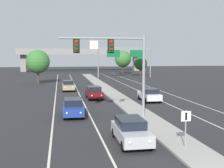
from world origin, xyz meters
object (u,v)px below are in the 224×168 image
car_oncoming_tan (68,85)px  highway_sign_gantry (125,52)px  overhead_signal_mast (117,57)px  tree_far_right_b (141,63)px  car_oncoming_darkred (94,92)px  tree_far_left_a (38,62)px  median_sign_post (186,123)px  car_oncoming_silver (131,130)px  car_oncoming_blue (73,107)px  car_receding_white (149,94)px  tree_far_right_a (123,59)px

car_oncoming_tan → highway_sign_gantry: bearing=59.1°
overhead_signal_mast → tree_far_right_b: overhead_signal_mast is taller
car_oncoming_darkred → tree_far_left_a: (-8.35, 20.96, 3.44)m
median_sign_post → car_oncoming_tan: bearing=101.1°
car_oncoming_silver → overhead_signal_mast: bearing=85.8°
car_oncoming_tan → highway_sign_gantry: 28.37m
tree_far_left_a → car_oncoming_silver: bearing=-78.1°
car_oncoming_blue → car_receding_white: size_ratio=1.01×
car_oncoming_blue → car_receding_white: 11.74m
highway_sign_gantry → tree_far_right_b: (5.52, 5.54, -2.86)m
car_oncoming_silver → tree_far_left_a: 41.16m
overhead_signal_mast → car_oncoming_blue: bearing=154.2°
car_receding_white → tree_far_left_a: 28.44m
overhead_signal_mast → highway_sign_gantry: size_ratio=0.56×
car_oncoming_tan → tree_far_right_b: 35.59m
car_oncoming_blue → tree_far_right_a: tree_far_right_a is taller
overhead_signal_mast → car_oncoming_tan: size_ratio=1.66×
car_oncoming_tan → tree_far_left_a: size_ratio=0.68×
car_oncoming_blue → car_oncoming_silver: bearing=-70.4°
tree_far_right_a → car_oncoming_tan: bearing=-114.5°
car_oncoming_blue → tree_far_right_b: (19.93, 48.81, 2.48)m
highway_sign_gantry → tree_far_right_a: 12.73m
car_oncoming_darkred → tree_far_right_b: bearing=66.4°
tree_far_right_b → tree_far_left_a: bearing=-145.0°
car_oncoming_tan → car_oncoming_blue: bearing=-90.3°
median_sign_post → car_oncoming_tan: size_ratio=0.49×
car_oncoming_tan → car_receding_white: (9.28, -12.32, 0.00)m
overhead_signal_mast → car_oncoming_darkred: size_ratio=1.64×
car_oncoming_blue → tree_far_left_a: 31.79m
median_sign_post → overhead_signal_mast: bearing=104.5°
car_oncoming_darkred → car_oncoming_tan: bearing=108.0°
median_sign_post → tree_far_right_a: tree_far_right_a is taller
median_sign_post → car_oncoming_silver: (-2.86, 1.80, -0.77)m
tree_far_left_a → tree_far_right_b: 30.79m
highway_sign_gantry → tree_far_left_a: size_ratio=2.03×
car_oncoming_silver → median_sign_post: bearing=-32.3°
median_sign_post → highway_sign_gantry: size_ratio=0.17×
highway_sign_gantry → tree_far_right_a: (2.24, 12.41, -1.74)m
median_sign_post → car_oncoming_silver: bearing=147.7°
overhead_signal_mast → car_oncoming_darkred: bearing=93.1°
overhead_signal_mast → tree_far_left_a: overhead_signal_mast is taller
median_sign_post → tree_far_right_a: 67.36m
car_oncoming_silver → tree_far_right_b: (16.74, 57.78, 2.48)m
tree_far_right_b → car_oncoming_darkred: bearing=-113.6°
car_oncoming_darkred → highway_sign_gantry: size_ratio=0.34×
overhead_signal_mast → car_oncoming_blue: overhead_signal_mast is taller
car_oncoming_blue → car_oncoming_darkred: 10.65m
car_oncoming_silver → tree_far_right_a: tree_far_right_a is taller
overhead_signal_mast → tree_far_left_a: size_ratio=1.14×
overhead_signal_mast → tree_far_right_a: (12.93, 57.48, -0.91)m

